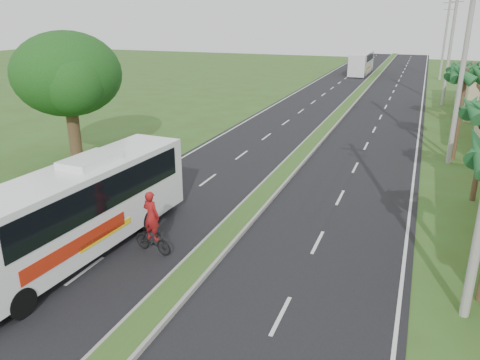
% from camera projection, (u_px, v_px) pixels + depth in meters
% --- Properties ---
extents(ground, '(180.00, 180.00, 0.00)m').
position_uv_depth(ground, '(175.00, 292.00, 14.87)').
color(ground, '#39521E').
rests_on(ground, ground).
extents(road_asphalt, '(14.00, 160.00, 0.02)m').
position_uv_depth(road_asphalt, '(314.00, 141.00, 32.43)').
color(road_asphalt, black).
rests_on(road_asphalt, ground).
extents(median_strip, '(1.20, 160.00, 0.18)m').
position_uv_depth(median_strip, '(315.00, 140.00, 32.40)').
color(median_strip, gray).
rests_on(median_strip, ground).
extents(lane_edge_left, '(0.12, 160.00, 0.01)m').
position_uv_depth(lane_edge_left, '(226.00, 133.00, 34.72)').
color(lane_edge_left, silver).
rests_on(lane_edge_left, ground).
extents(lane_edge_right, '(0.12, 160.00, 0.01)m').
position_uv_depth(lane_edge_right, '(417.00, 151.00, 30.15)').
color(lane_edge_right, silver).
rests_on(lane_edge_right, ground).
extents(palm_verge_c, '(2.40, 2.40, 5.85)m').
position_uv_depth(palm_verge_c, '(466.00, 73.00, 26.84)').
color(palm_verge_c, '#473321').
rests_on(palm_verge_c, ground).
extents(palm_verge_d, '(2.40, 2.40, 5.25)m').
position_uv_depth(palm_verge_d, '(465.00, 68.00, 34.76)').
color(palm_verge_d, '#473321').
rests_on(palm_verge_d, ground).
extents(shade_tree, '(6.30, 6.00, 7.54)m').
position_uv_depth(shade_tree, '(66.00, 77.00, 26.11)').
color(shade_tree, '#473321').
rests_on(shade_tree, ground).
extents(utility_pole_b, '(3.20, 0.28, 12.00)m').
position_uv_depth(utility_pole_b, '(464.00, 54.00, 25.69)').
color(utility_pole_b, gray).
rests_on(utility_pole_b, ground).
extents(utility_pole_c, '(1.60, 0.28, 11.00)m').
position_uv_depth(utility_pole_c, '(451.00, 44.00, 43.44)').
color(utility_pole_c, gray).
rests_on(utility_pole_c, ground).
extents(utility_pole_d, '(1.60, 0.28, 10.50)m').
position_uv_depth(utility_pole_d, '(445.00, 38.00, 61.09)').
color(utility_pole_d, gray).
rests_on(utility_pole_d, ground).
extents(coach_bus_main, '(2.86, 10.98, 3.51)m').
position_uv_depth(coach_bus_main, '(74.00, 208.00, 16.40)').
color(coach_bus_main, white).
rests_on(coach_bus_main, ground).
extents(coach_bus_far, '(2.34, 10.49, 3.05)m').
position_uv_depth(coach_bus_far, '(362.00, 62.00, 68.21)').
color(coach_bus_far, silver).
rests_on(coach_bus_far, ground).
extents(motorcyclist, '(1.73, 0.76, 2.42)m').
position_uv_depth(motorcyclist, '(152.00, 230.00, 17.02)').
color(motorcyclist, black).
rests_on(motorcyclist, ground).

